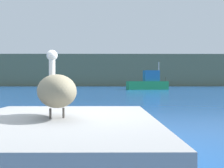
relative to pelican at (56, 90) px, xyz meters
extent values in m
plane|color=#194C93|center=(0.22, 0.63, -0.96)|extent=(260.00, 260.00, 0.00)
cube|color=#5B664C|center=(0.22, 75.54, 3.89)|extent=(140.00, 13.09, 9.70)
cube|color=#979797|center=(0.01, -0.01, -0.67)|extent=(2.59, 3.20, 0.59)
ellipsoid|color=gray|center=(0.01, -0.01, -0.01)|extent=(0.84, 1.14, 0.44)
cylinder|color=white|center=(-0.13, 0.32, 0.25)|extent=(0.09, 0.09, 0.39)
sphere|color=white|center=(-0.13, 0.32, 0.49)|extent=(0.16, 0.16, 0.16)
cone|color=gold|center=(-0.23, 0.55, 0.46)|extent=(0.19, 0.35, 0.09)
cylinder|color=#4C4742|center=(-0.05, -0.09, -0.30)|extent=(0.03, 0.03, 0.13)
cylinder|color=#4C4742|center=(0.10, -0.03, -0.30)|extent=(0.03, 0.03, 0.13)
cube|color=#1E8C4C|center=(6.48, 35.05, -0.31)|extent=(6.62, 2.97, 1.30)
cube|color=#1E6099|center=(7.14, 35.16, 1.20)|extent=(2.55, 1.78, 1.71)
cylinder|color=#B2B2B2|center=(8.37, 35.36, 1.88)|extent=(0.12, 0.12, 3.07)
cylinder|color=#3F382D|center=(9.50, 35.55, 0.69)|extent=(0.10, 0.10, 0.70)
camera|label=1|loc=(0.72, -3.22, 0.09)|focal=38.98mm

